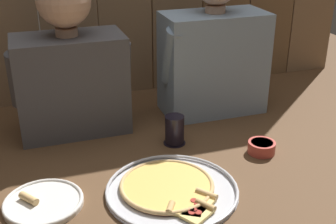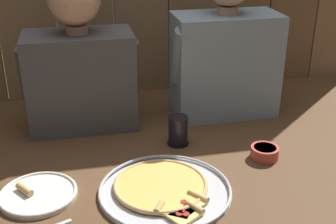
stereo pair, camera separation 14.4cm
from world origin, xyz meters
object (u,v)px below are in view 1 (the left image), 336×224
object	(u,v)px
drinking_glass	(175,130)
pizza_tray	(171,189)
dinner_plate	(43,202)
diner_left	(70,63)
dipping_bowl	(262,147)
diner_right	(214,48)

from	to	relation	value
drinking_glass	pizza_tray	bearing A→B (deg)	-111.34
dinner_plate	diner_left	bearing A→B (deg)	71.39
pizza_tray	dipping_bowl	xyz separation A→B (m)	(0.38, 0.12, 0.01)
diner_left	diner_right	distance (m)	0.58
diner_left	drinking_glass	bearing A→B (deg)	-35.71
dinner_plate	drinking_glass	xyz separation A→B (m)	(0.49, 0.23, 0.04)
dipping_bowl	diner_right	size ratio (longest dim) A/B	0.15
pizza_tray	diner_right	xyz separation A→B (m)	(0.36, 0.52, 0.26)
dinner_plate	drinking_glass	world-z (taller)	drinking_glass
drinking_glass	diner_left	xyz separation A→B (m)	(-0.33, 0.24, 0.22)
drinking_glass	diner_right	xyz separation A→B (m)	(0.25, 0.23, 0.22)
dipping_bowl	diner_left	distance (m)	0.76
dinner_plate	drinking_glass	size ratio (longest dim) A/B	2.14
pizza_tray	drinking_glass	bearing A→B (deg)	68.66
drinking_glass	diner_right	world-z (taller)	diner_right
drinking_glass	diner_right	size ratio (longest dim) A/B	0.17
dipping_bowl	diner_right	bearing A→B (deg)	92.63
dinner_plate	dipping_bowl	distance (m)	0.76
dipping_bowl	diner_left	xyz separation A→B (m)	(-0.59, 0.40, 0.25)
pizza_tray	drinking_glass	size ratio (longest dim) A/B	3.74
drinking_glass	diner_left	size ratio (longest dim) A/B	0.18
dinner_plate	diner_right	world-z (taller)	diner_right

